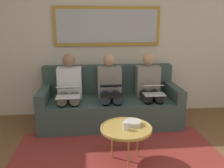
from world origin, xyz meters
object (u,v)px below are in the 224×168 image
Objects in this scene: couch at (110,103)px; person_left at (149,86)px; framed_mirror at (107,26)px; coffee_table at (126,129)px; cup at (126,126)px; bowl at (133,123)px; laptop_black at (111,90)px; laptop_white at (68,92)px; laptop_silver at (153,89)px; person_middle at (110,87)px; person_right at (69,88)px.

person_left reaches higher than couch.
framed_mirror is 2.99× the size of coffee_table.
framed_mirror reaches higher than cup.
bowl is 0.88m from laptop_black.
laptop_white is at bearing 25.95° from couch.
person_left is at bearing -90.00° from laptop_silver.
laptop_black is (0.00, 0.24, 0.02)m from person_middle.
person_middle is 0.68m from laptop_white.
person_right is at bearing -52.86° from bowl.
person_middle is at bearing -21.25° from laptop_silver.
couch is at bearing -85.96° from coffee_table.
couch is 1.93× the size of person_left.
bowl is 0.17× the size of person_middle.
laptop_black is (0.00, 0.69, -0.92)m from framed_mirror.
person_right is at bearing 35.53° from framed_mirror.
laptop_silver is (-0.64, 0.71, -0.93)m from framed_mirror.
coffee_table is 1.08m from laptop_silver.
bowl is 0.55× the size of laptop_black.
person_middle reaches higher than bowl.
laptop_silver is at bearing -121.61° from coffee_table.
person_left is 1.00× the size of person_middle.
framed_mirror is at bearing -90.00° from laptop_black.
person_left is at bearing 180.00° from person_middle.
bowl is 0.61× the size of laptop_silver.
person_right reaches higher than cup.
cup is 0.08× the size of person_right.
framed_mirror is at bearing -90.00° from couch.
laptop_white is (0.64, 0.31, 0.31)m from couch.
laptop_silver is at bearing -119.21° from bowl.
bowl is (-0.18, 1.53, -1.09)m from framed_mirror.
cup is 1.11m from laptop_silver.
person_left is 0.68m from laptop_black.
couch is 6.40× the size of laptop_white.
framed_mirror is 1.33m from laptop_silver.
person_middle is 0.24m from laptop_black.
bowl is (-0.10, -0.12, -0.02)m from cup.
couch is at bearing -26.40° from laptop_silver.
cup is at bearing 94.42° from laptop_black.
laptop_black reaches higher than laptop_silver.
couch is 6.10× the size of laptop_black.
framed_mirror is 1.57× the size of person_middle.
couch reaches higher than bowl.
person_middle is at bearing 90.00° from couch.
coffee_table is 0.94m from laptop_black.
laptop_black is at bearing 90.00° from person_middle.
person_right is (1.28, -0.25, -0.02)m from laptop_silver.
person_left is at bearing 173.87° from couch.
person_middle is at bearing 180.00° from person_right.
laptop_silver is (-0.57, -0.95, 0.14)m from cup.
cup is (-0.07, 1.27, 0.17)m from couch.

